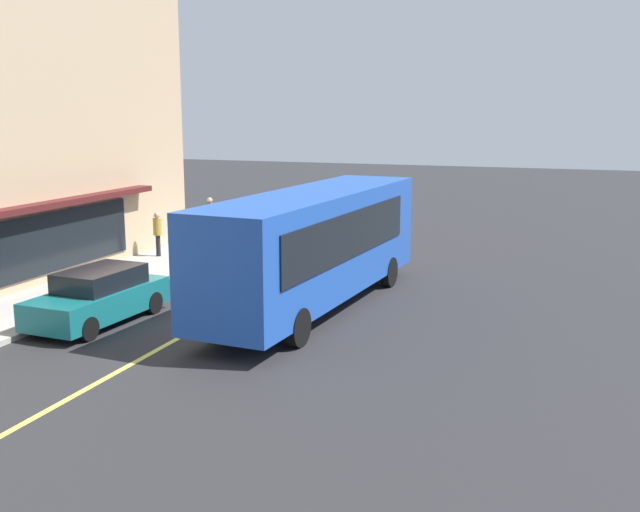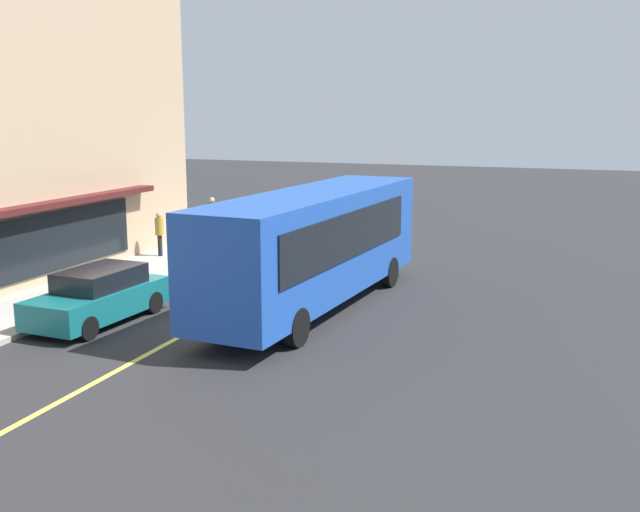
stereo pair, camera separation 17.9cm
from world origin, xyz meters
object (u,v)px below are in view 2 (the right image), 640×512
car_teal (99,296)px  pedestrian_mid_block (212,213)px  bus (315,243)px  pedestrian_at_corner (159,230)px

car_teal → pedestrian_mid_block: bearing=14.7°
bus → pedestrian_at_corner: bearing=60.9°
bus → pedestrian_mid_block: (9.10, 8.41, -0.73)m
pedestrian_mid_block → car_teal: bearing=-165.3°
car_teal → pedestrian_mid_block: size_ratio=2.40×
bus → car_teal: (-3.55, 5.10, -1.24)m
bus → pedestrian_at_corner: bus is taller
bus → pedestrian_at_corner: size_ratio=6.47×
bus → pedestrian_mid_block: size_ratio=6.16×
bus → pedestrian_at_corner: (4.63, 8.33, -0.79)m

